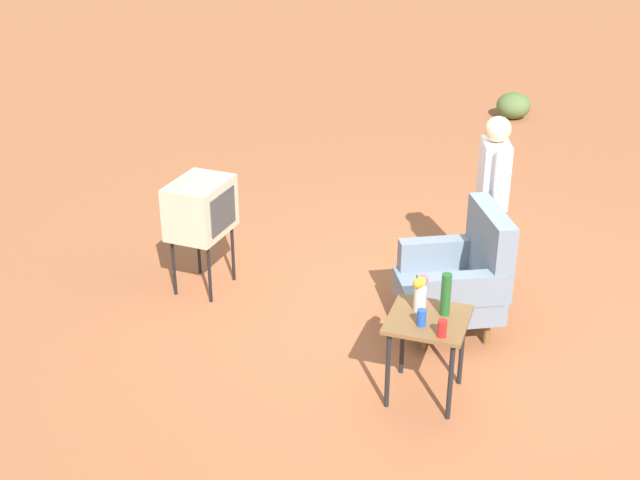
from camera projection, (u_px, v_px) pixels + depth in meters
The scene contains 10 objects.
ground_plane at pixel (436, 318), 7.20m from camera, with size 60.00×60.00×0.00m, color #A05B38.
armchair at pixel (461, 275), 6.84m from camera, with size 1.03×1.04×1.06m.
side_table at pixel (427, 330), 5.98m from camera, with size 0.56×0.56×0.66m.
tv_on_stand at pixel (201, 208), 7.36m from camera, with size 0.63×0.48×1.03m.
person_standing at pixel (492, 195), 7.23m from camera, with size 0.55×0.32×1.64m.
soda_can_red at pixel (442, 328), 5.69m from camera, with size 0.07×0.07×0.12m, color red.
bottle_wine_green at pixel (446, 294), 5.91m from camera, with size 0.07×0.07×0.32m, color #1E5623.
soda_can_blue at pixel (422, 318), 5.82m from camera, with size 0.07×0.07×0.12m, color blue.
flower_vase at pixel (420, 292), 5.97m from camera, with size 0.14×0.10×0.27m.
shrub_mid at pixel (513, 106), 12.21m from camera, with size 0.49×0.49×0.38m, color #516B38.
Camera 1 is at (6.19, 1.04, 3.73)m, focal length 47.24 mm.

